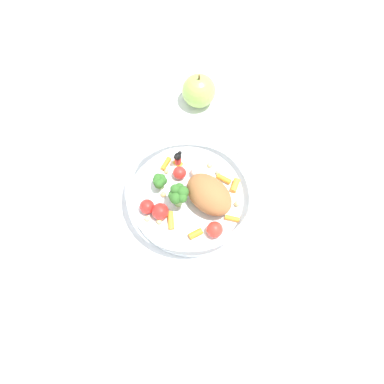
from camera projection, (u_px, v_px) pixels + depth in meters
ground_plane at (200, 194)px, 0.81m from camera, size 2.40×2.40×0.00m
food_container at (194, 193)px, 0.77m from camera, size 0.24×0.24×0.07m
loose_apple at (199, 91)px, 0.87m from camera, size 0.07×0.07×0.08m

